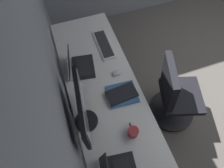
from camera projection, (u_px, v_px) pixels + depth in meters
wall_back at (47, 92)px, 1.13m from camera, size 4.47×0.10×2.60m
desk at (107, 100)px, 1.80m from camera, size 2.20×0.66×0.73m
drawer_pedestal at (102, 102)px, 2.14m from camera, size 0.40×0.51×0.69m
monitor_primary at (83, 110)px, 1.40m from camera, size 0.53×0.20×0.47m
laptop_leftmost at (78, 65)px, 1.86m from camera, size 0.32×0.30×0.21m
keyboard_main at (104, 44)px, 2.05m from camera, size 0.42×0.14×0.02m
mouse_main at (117, 73)px, 1.86m from camera, size 0.06×0.10×0.03m
book_stack_near at (122, 94)px, 1.74m from camera, size 0.25×0.29×0.04m
coffee_mug at (133, 132)px, 1.54m from camera, size 0.13×0.09×0.09m
office_chair at (174, 96)px, 2.05m from camera, size 0.56×0.60×0.97m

